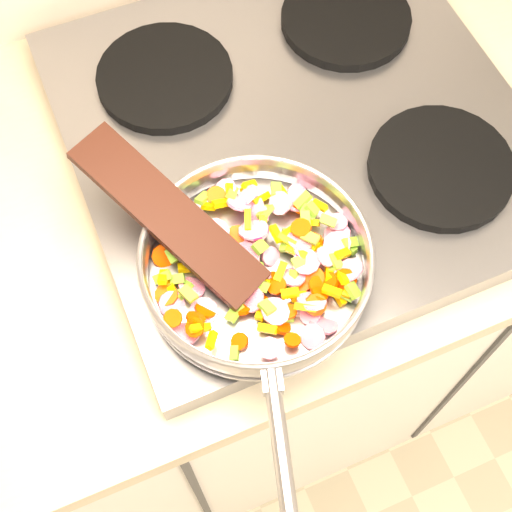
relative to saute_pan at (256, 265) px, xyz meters
name	(u,v)px	position (x,y,z in m)	size (l,w,h in m)	color
cooktop	(297,133)	(0.14, 0.19, -0.06)	(0.60, 0.60, 0.04)	#939399
grate_fl	(241,241)	(0.00, 0.05, -0.04)	(0.19, 0.19, 0.02)	black
grate_fr	(441,167)	(0.28, 0.05, -0.04)	(0.19, 0.19, 0.02)	black
grate_bl	(165,77)	(0.00, 0.33, -0.04)	(0.19, 0.19, 0.02)	black
grate_br	(346,19)	(0.28, 0.33, -0.04)	(0.19, 0.19, 0.02)	black
saute_pan	(256,265)	(0.00, 0.00, 0.00)	(0.30, 0.47, 0.05)	#9E9EA5
vegetable_heap	(263,259)	(0.01, 0.01, -0.01)	(0.26, 0.25, 0.04)	#75AC2A
wooden_spatula	(168,215)	(-0.07, 0.09, 0.02)	(0.27, 0.06, 0.01)	black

